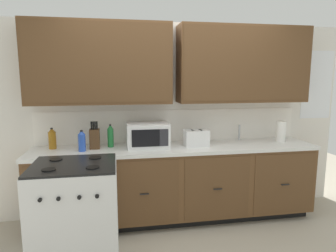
{
  "coord_description": "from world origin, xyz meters",
  "views": [
    {
      "loc": [
        -0.69,
        -3.03,
        1.7
      ],
      "look_at": [
        -0.1,
        0.27,
        1.16
      ],
      "focal_mm": 31.77,
      "sensor_mm": 36.0,
      "label": 1
    }
  ],
  "objects": [
    {
      "name": "microwave",
      "position": [
        -0.33,
        0.34,
        1.05
      ],
      "size": [
        0.48,
        0.37,
        0.28
      ],
      "color": "white",
      "rests_on": "counter_run"
    },
    {
      "name": "counter_run",
      "position": [
        0.0,
        0.3,
        0.47
      ],
      "size": [
        3.32,
        0.64,
        0.91
      ],
      "color": "black",
      "rests_on": "ground_plane"
    },
    {
      "name": "ground_plane",
      "position": [
        0.0,
        0.0,
        0.0
      ],
      "size": [
        8.22,
        8.22,
        0.0
      ],
      "primitive_type": "plane",
      "color": "#B2A893"
    },
    {
      "name": "paper_towel_roll",
      "position": [
        1.34,
        0.33,
        1.04
      ],
      "size": [
        0.12,
        0.12,
        0.26
      ],
      "primitive_type": "cylinder",
      "color": "white",
      "rests_on": "counter_run"
    },
    {
      "name": "bottle_green",
      "position": [
        -0.76,
        0.41,
        1.04
      ],
      "size": [
        0.07,
        0.07,
        0.26
      ],
      "color": "#237A38",
      "rests_on": "counter_run"
    },
    {
      "name": "sink_faucet",
      "position": [
        0.87,
        0.51,
        1.01
      ],
      "size": [
        0.02,
        0.02,
        0.2
      ],
      "primitive_type": "cylinder",
      "color": "#B2B5BA",
      "rests_on": "counter_run"
    },
    {
      "name": "knife_block",
      "position": [
        -0.93,
        0.37,
        1.03
      ],
      "size": [
        0.11,
        0.14,
        0.31
      ],
      "color": "#52361E",
      "rests_on": "counter_run"
    },
    {
      "name": "bottle_amber",
      "position": [
        -1.4,
        0.43,
        1.03
      ],
      "size": [
        0.08,
        0.08,
        0.24
      ],
      "color": "#9E6619",
      "rests_on": "counter_run"
    },
    {
      "name": "bottle_blue",
      "position": [
        -1.06,
        0.25,
        1.03
      ],
      "size": [
        0.08,
        0.08,
        0.23
      ],
      "color": "blue",
      "rests_on": "counter_run"
    },
    {
      "name": "wall_unit",
      "position": [
        0.0,
        0.5,
        1.62
      ],
      "size": [
        4.49,
        0.4,
        2.37
      ],
      "color": "white",
      "rests_on": "ground_plane"
    },
    {
      "name": "stove_range",
      "position": [
        -1.08,
        -0.33,
        0.47
      ],
      "size": [
        0.76,
        0.68,
        0.95
      ],
      "color": "white",
      "rests_on": "ground_plane"
    },
    {
      "name": "toaster",
      "position": [
        0.24,
        0.29,
        1.01
      ],
      "size": [
        0.28,
        0.18,
        0.19
      ],
      "color": "white",
      "rests_on": "counter_run"
    }
  ]
}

